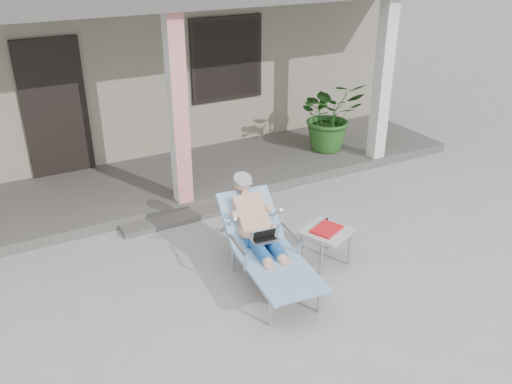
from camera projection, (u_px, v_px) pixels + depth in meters
ground at (255, 286)px, 6.13m from camera, size 60.00×60.00×0.00m
house at (97, 42)px, 10.55m from camera, size 10.40×5.40×3.30m
porch_deck at (164, 182)px, 8.47m from camera, size 10.00×2.00×0.15m
porch_overhang at (150, 0)px, 7.25m from camera, size 10.00×2.30×2.85m
porch_step at (192, 215)px, 7.58m from camera, size 2.00×0.30×0.07m
lounger at (263, 224)px, 6.00m from camera, size 0.81×1.78×1.13m
side_table at (326, 233)px, 6.44m from camera, size 0.67×0.67×0.46m
potted_palm at (330, 115)px, 9.32m from camera, size 1.31×1.20×1.23m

